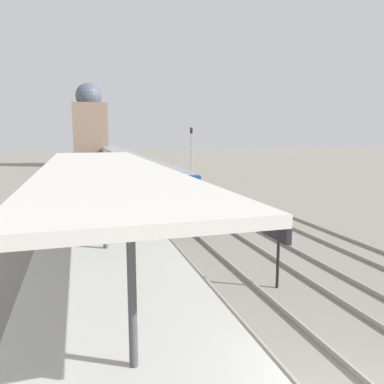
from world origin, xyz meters
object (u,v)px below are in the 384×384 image
object	(u,v)px
train_near	(122,163)
signal_post_near	(278,251)
signal_mast_far	(191,146)
person_on_platform	(141,214)

from	to	relation	value
train_near	signal_post_near	size ratio (longest dim) A/B	24.29
signal_post_near	signal_mast_far	xyz separation A→B (m)	(6.93, 33.17, 2.33)
signal_mast_far	signal_post_near	bearing A→B (deg)	-101.80
signal_post_near	signal_mast_far	bearing A→B (deg)	78.20
signal_mast_far	person_on_platform	bearing A→B (deg)	-110.41
person_on_platform	signal_mast_far	bearing A→B (deg)	69.59
person_on_platform	signal_post_near	size ratio (longest dim) A/B	0.79
signal_post_near	train_near	bearing A→B (deg)	92.45
train_near	signal_post_near	world-z (taller)	train_near
person_on_platform	train_near	xyz separation A→B (m)	(2.44, 29.38, -0.22)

